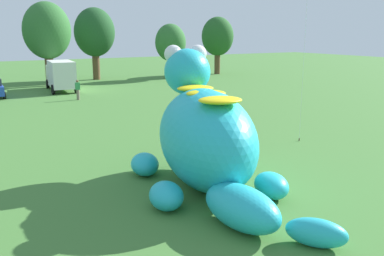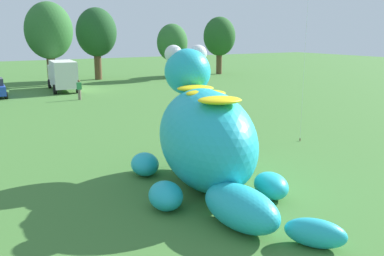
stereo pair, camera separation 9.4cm
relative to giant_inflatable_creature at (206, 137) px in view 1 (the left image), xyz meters
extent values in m
plane|color=#427533|center=(0.31, -0.71, -1.89)|extent=(160.00, 160.00, 0.00)
ellipsoid|color=#23B2C6|center=(-0.01, 0.02, -0.06)|extent=(4.91, 7.16, 3.67)
ellipsoid|color=#23B2C6|center=(0.74, 2.68, 2.17)|extent=(2.44, 2.57, 1.94)
sphere|color=white|center=(0.31, 3.11, 2.89)|extent=(0.77, 0.77, 0.77)
sphere|color=white|center=(1.33, 2.82, 2.89)|extent=(0.77, 0.77, 0.77)
ellipsoid|color=yellow|center=(0.39, 1.43, 1.63)|extent=(1.73, 1.53, 0.24)
ellipsoid|color=yellow|center=(-0.01, 0.02, 1.63)|extent=(1.73, 1.53, 0.24)
ellipsoid|color=yellow|center=(-0.45, -1.55, 1.63)|extent=(1.73, 1.53, 0.24)
ellipsoid|color=#23B2C6|center=(-1.49, 2.30, -1.44)|extent=(1.50, 1.81, 0.90)
ellipsoid|color=#23B2C6|center=(2.44, 1.19, -1.44)|extent=(1.50, 1.81, 0.90)
ellipsoid|color=#23B2C6|center=(-2.30, -1.20, -1.44)|extent=(1.50, 1.81, 0.90)
ellipsoid|color=#23B2C6|center=(1.31, -2.22, -1.44)|extent=(1.50, 1.81, 0.90)
ellipsoid|color=#23B2C6|center=(-1.03, -3.59, -1.25)|extent=(1.68, 3.04, 1.28)
ellipsoid|color=#23B2C6|center=(0.04, -5.53, -1.50)|extent=(1.62, 1.82, 0.78)
cylinder|color=black|center=(-3.48, 29.50, -1.57)|extent=(0.27, 0.65, 0.64)
cylinder|color=black|center=(-3.61, 26.96, -1.57)|extent=(0.27, 0.65, 0.64)
cube|color=silver|center=(2.28, 32.42, -0.49)|extent=(2.18, 2.00, 1.90)
cube|color=silver|center=(1.95, 29.23, -0.19)|extent=(2.57, 4.79, 2.50)
cylinder|color=black|center=(1.29, 32.52, -1.44)|extent=(0.37, 0.92, 0.90)
cylinder|color=black|center=(3.28, 32.31, -1.44)|extent=(0.37, 0.92, 0.90)
cylinder|color=black|center=(0.74, 27.74, -1.44)|extent=(0.37, 0.92, 0.90)
cylinder|color=black|center=(2.82, 27.52, -1.44)|extent=(0.37, 0.92, 0.90)
cylinder|color=brown|center=(2.03, 34.63, -0.34)|extent=(0.89, 0.89, 3.10)
ellipsoid|color=#2D662D|center=(2.03, 34.63, 3.94)|extent=(4.96, 4.96, 5.96)
cylinder|color=brown|center=(8.31, 38.10, -0.39)|extent=(0.86, 0.86, 3.01)
ellipsoid|color=#1E4C23|center=(8.31, 38.10, 3.76)|extent=(4.81, 4.81, 5.77)
cylinder|color=brown|center=(16.59, 34.37, -0.72)|extent=(0.67, 0.67, 2.35)
ellipsoid|color=#2D662D|center=(16.59, 34.37, 2.53)|extent=(3.76, 3.76, 4.51)
cylinder|color=brown|center=(24.95, 36.51, -0.54)|extent=(0.77, 0.77, 2.71)
ellipsoid|color=#235623|center=(24.95, 36.51, 3.20)|extent=(4.34, 4.34, 5.20)
cylinder|color=#726656|center=(1.79, 23.30, -1.45)|extent=(0.26, 0.26, 0.88)
cube|color=#338C4C|center=(1.79, 23.30, -0.71)|extent=(0.38, 0.22, 0.60)
sphere|color=brown|center=(1.79, 23.30, -0.29)|extent=(0.22, 0.22, 0.22)
cylinder|color=brown|center=(7.95, 3.21, -1.82)|extent=(0.06, 0.06, 0.15)
cylinder|color=silver|center=(7.95, 3.21, 3.55)|extent=(0.01, 0.01, 10.58)
camera|label=1|loc=(-8.31, -13.05, 3.82)|focal=40.17mm
camera|label=2|loc=(-8.22, -13.10, 3.82)|focal=40.17mm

